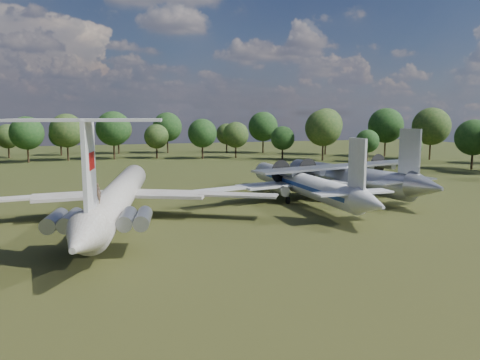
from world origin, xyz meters
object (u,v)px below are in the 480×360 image
object	(u,v)px
person_on_il62	(97,193)
tu104_jet	(301,187)
il62_airliner	(119,202)
an12_transport	(346,181)

from	to	relation	value
person_on_il62	tu104_jet	bearing A→B (deg)	-136.16
il62_airliner	person_on_il62	size ratio (longest dim) A/B	26.89
il62_airliner	an12_transport	size ratio (longest dim) A/B	1.39
an12_transport	person_on_il62	distance (m)	44.61
an12_transport	person_on_il62	world-z (taller)	person_on_il62
il62_airliner	person_on_il62	bearing A→B (deg)	-90.00
il62_airliner	an12_transport	xyz separation A→B (m)	(36.11, 8.18, -0.09)
an12_transport	person_on_il62	bearing A→B (deg)	-163.85
il62_airliner	tu104_jet	world-z (taller)	il62_airliner
tu104_jet	an12_transport	world-z (taller)	an12_transport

